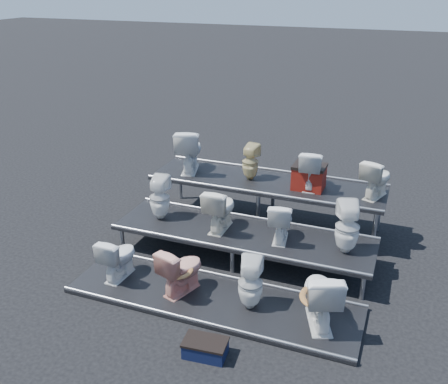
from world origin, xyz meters
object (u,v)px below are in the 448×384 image
(toilet_2, at_px, (250,283))
(toilet_6, at_px, (281,221))
(toilet_10, at_px, (312,169))
(toilet_11, at_px, (377,178))
(toilet_3, at_px, (320,295))
(toilet_7, at_px, (347,227))
(toilet_0, at_px, (118,257))
(toilet_8, at_px, (189,150))
(step_stool, at_px, (205,349))
(red_crate, at_px, (309,178))
(toilet_4, at_px, (160,198))
(toilet_5, at_px, (220,208))
(toilet_9, at_px, (250,162))
(toilet_1, at_px, (181,269))

(toilet_2, xyz_separation_m, toilet_6, (0.05, 1.30, 0.35))
(toilet_6, xyz_separation_m, toilet_10, (0.18, 1.30, 0.42))
(toilet_11, bearing_deg, toilet_10, 19.84)
(toilet_3, relative_size, toilet_6, 1.29)
(toilet_6, height_order, toilet_7, toilet_7)
(toilet_0, bearing_deg, toilet_7, -154.68)
(toilet_2, xyz_separation_m, toilet_3, (0.95, 0.00, 0.04))
(toilet_8, xyz_separation_m, step_stool, (1.87, -3.65, -1.18))
(red_crate, bearing_deg, toilet_4, -150.57)
(toilet_5, relative_size, toilet_9, 1.11)
(toilet_1, xyz_separation_m, toilet_10, (1.28, 2.60, 0.79))
(toilet_1, relative_size, toilet_2, 0.96)
(toilet_0, bearing_deg, toilet_9, -111.95)
(toilet_11, bearing_deg, toilet_4, 40.93)
(toilet_1, xyz_separation_m, toilet_11, (2.36, 2.60, 0.77))
(toilet_5, bearing_deg, toilet_6, -179.64)
(toilet_10, distance_m, toilet_11, 1.08)
(toilet_6, xyz_separation_m, toilet_11, (1.26, 1.30, 0.41))
(toilet_1, relative_size, toilet_11, 1.08)
(red_crate, bearing_deg, toilet_10, 61.38)
(toilet_6, bearing_deg, toilet_4, -8.69)
(toilet_5, xyz_separation_m, toilet_11, (2.27, 1.30, 0.37))
(toilet_0, distance_m, toilet_10, 3.58)
(toilet_9, bearing_deg, toilet_4, 55.75)
(toilet_5, distance_m, toilet_6, 1.01)
(toilet_4, xyz_separation_m, toilet_11, (3.37, 1.30, 0.35))
(toilet_6, height_order, toilet_11, toilet_11)
(toilet_3, distance_m, red_crate, 2.71)
(toilet_3, xyz_separation_m, toilet_11, (0.37, 2.60, 0.71))
(toilet_0, distance_m, step_stool, 2.16)
(toilet_2, relative_size, toilet_3, 0.90)
(toilet_0, xyz_separation_m, toilet_5, (1.13, 1.30, 0.42))
(toilet_2, bearing_deg, toilet_11, -127.00)
(toilet_0, height_order, toilet_11, toilet_11)
(toilet_0, bearing_deg, toilet_5, -128.10)
(toilet_1, height_order, toilet_8, toilet_8)
(toilet_0, bearing_deg, step_stool, 153.45)
(toilet_0, xyz_separation_m, toilet_4, (0.03, 1.30, 0.44))
(toilet_0, relative_size, red_crate, 1.27)
(toilet_4, height_order, step_stool, toilet_4)
(toilet_7, distance_m, red_crate, 1.53)
(toilet_3, relative_size, toilet_9, 1.28)
(toilet_11, distance_m, red_crate, 1.12)
(toilet_2, xyz_separation_m, toilet_11, (1.32, 2.60, 0.76))
(toilet_3, bearing_deg, toilet_7, -115.90)
(toilet_0, xyz_separation_m, toilet_6, (2.14, 1.30, 0.39))
(toilet_5, xyz_separation_m, toilet_6, (1.01, 0.00, -0.04))
(toilet_8, bearing_deg, step_stool, 101.23)
(toilet_0, xyz_separation_m, toilet_8, (-0.01, 2.60, 0.87))
(toilet_5, bearing_deg, toilet_9, -92.91)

